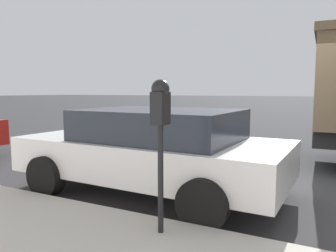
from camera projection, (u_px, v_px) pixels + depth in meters
The scene contains 3 objects.
ground_plane at pixel (283, 191), 5.40m from camera, with size 220.00×220.00×0.00m, color #333335.
parking_meter at pixel (161, 116), 3.40m from camera, with size 0.21×0.19×1.63m.
car_white at pixel (153, 148), 5.22m from camera, with size 2.27×4.31×1.35m.
Camera 1 is at (-5.54, -0.71, 1.63)m, focal length 35.00 mm.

